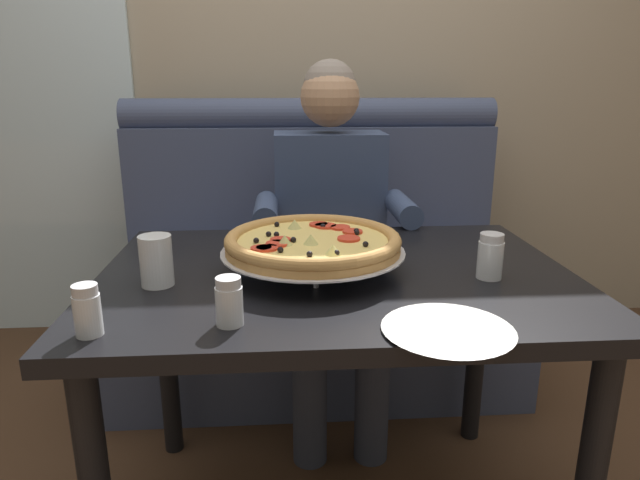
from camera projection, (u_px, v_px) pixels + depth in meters
name	position (u px, v px, depth m)	size (l,w,h in m)	color
back_wall_with_window	(307.00, 37.00, 2.59)	(6.00, 0.12, 2.80)	tan
window_panel	(1.00, 34.00, 2.43)	(1.10, 0.02, 2.80)	white
booth_bench	(315.00, 279.00, 2.32)	(1.60, 0.78, 1.13)	#424C6B
dining_table	(336.00, 307.00, 1.40)	(1.16, 0.84, 0.74)	black
diner_main	(332.00, 223.00, 1.98)	(0.54, 0.64, 1.27)	#2D3342
pizza	(313.00, 243.00, 1.36)	(0.45, 0.45, 0.11)	silver
shaker_parmesan	(88.00, 314.00, 1.02)	(0.05, 0.05, 0.10)	white
shaker_pepper_flakes	(490.00, 259.00, 1.31)	(0.06, 0.06, 0.11)	white
shaker_oregano	(229.00, 305.00, 1.06)	(0.05, 0.05, 0.10)	white
plate_near_left	(448.00, 326.00, 1.04)	(0.25, 0.25, 0.02)	white
drinking_glass	(157.00, 264.00, 1.26)	(0.07, 0.07, 0.12)	silver
patio_chair	(111.00, 194.00, 3.44)	(0.41, 0.42, 0.86)	black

